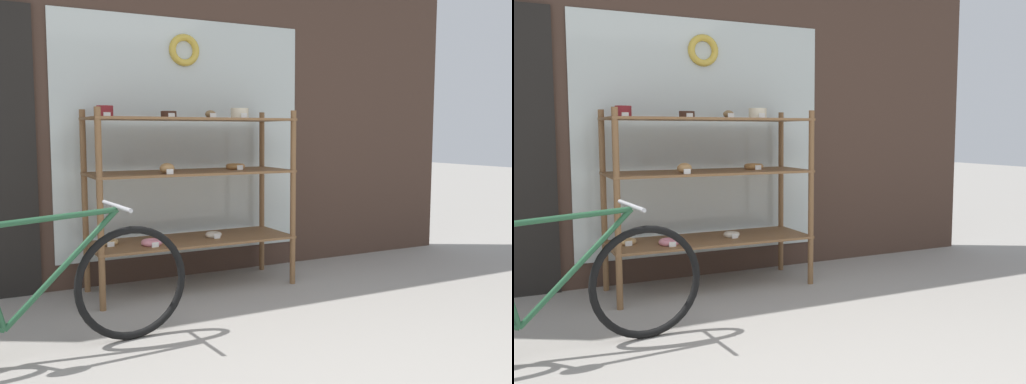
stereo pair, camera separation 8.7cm
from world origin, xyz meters
TOP-DOWN VIEW (x-y plane):
  - storefront_facade at (-0.03, 2.68)m, footprint 5.88×0.13m
  - display_case at (0.10, 2.26)m, footprint 1.53×0.56m
  - bicycle at (-1.13, 1.35)m, footprint 1.72×0.46m

SIDE VIEW (x-z plane):
  - bicycle at x=-1.13m, z-range -0.04..0.76m
  - display_case at x=0.10m, z-range 0.14..1.53m
  - storefront_facade at x=-0.03m, z-range -0.05..3.75m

